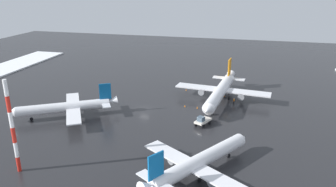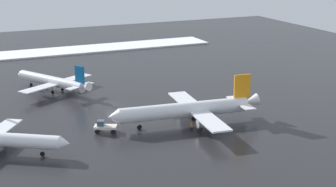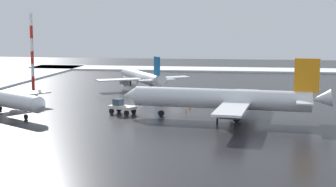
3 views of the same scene
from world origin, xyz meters
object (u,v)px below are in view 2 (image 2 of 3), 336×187
airplane_far_rear (188,110)px  traffic_cone_near_nose (195,104)px  traffic_cone_mid_line (143,115)px  traffic_cone_wingtip_side (148,119)px  airplane_parked_portside (53,81)px  ground_crew_beside_wing (191,126)px  ground_crew_by_nose_gear (199,120)px  pushback_tug (104,126)px

airplane_far_rear → traffic_cone_near_nose: airplane_far_rear is taller
airplane_far_rear → traffic_cone_mid_line: (-9.13, -6.70, -3.02)m
traffic_cone_mid_line → traffic_cone_wingtip_side: size_ratio=1.00×
traffic_cone_near_nose → traffic_cone_wingtip_side: (6.01, -14.47, 0.00)m
airplane_far_rear → airplane_parked_portside: airplane_far_rear is taller
traffic_cone_wingtip_side → ground_crew_beside_wing: bearing=31.6°
airplane_far_rear → traffic_cone_wingtip_side: size_ratio=61.09×
ground_crew_beside_wing → traffic_cone_mid_line: size_ratio=3.11×
traffic_cone_mid_line → airplane_far_rear: bearing=36.3°
ground_crew_by_nose_gear → traffic_cone_wingtip_side: ground_crew_by_nose_gear is taller
pushback_tug → ground_crew_beside_wing: pushback_tug is taller
airplane_far_rear → ground_crew_beside_wing: 4.72m
traffic_cone_near_nose → traffic_cone_mid_line: size_ratio=1.00×
traffic_cone_mid_line → ground_crew_beside_wing: bearing=23.1°
ground_crew_by_nose_gear → traffic_cone_mid_line: 13.33m
airplane_far_rear → airplane_parked_portside: size_ratio=1.37×
traffic_cone_near_nose → traffic_cone_mid_line: (2.45, -14.19, 0.00)m
airplane_parked_portside → pushback_tug: (34.61, 3.36, -1.39)m
ground_crew_beside_wing → traffic_cone_mid_line: (-13.08, -5.58, -0.70)m
airplane_far_rear → traffic_cone_wingtip_side: airplane_far_rear is taller
ground_crew_by_nose_gear → airplane_far_rear: bearing=-42.2°
ground_crew_by_nose_gear → traffic_cone_near_nose: 13.59m
ground_crew_beside_wing → traffic_cone_near_nose: 17.77m
airplane_parked_portside → airplane_far_rear: bearing=178.8°
traffic_cone_near_nose → traffic_cone_mid_line: bearing=-80.2°
ground_crew_by_nose_gear → airplane_parked_portside: bearing=-78.1°
traffic_cone_wingtip_side → traffic_cone_mid_line: bearing=175.6°
airplane_far_rear → traffic_cone_mid_line: size_ratio=61.09×
ground_crew_by_nose_gear → traffic_cone_mid_line: bearing=-68.1°
pushback_tug → ground_crew_by_nose_gear: (3.43, 19.78, -0.31)m
airplane_far_rear → traffic_cone_mid_line: 11.72m
ground_crew_by_nose_gear → traffic_cone_near_nose: size_ratio=3.11×
pushback_tug → ground_crew_by_nose_gear: 20.08m
traffic_cone_wingtip_side → pushback_tug: bearing=-74.3°
pushback_tug → ground_crew_beside_wing: 17.81m
traffic_cone_near_nose → traffic_cone_wingtip_side: size_ratio=1.00×
traffic_cone_mid_line → traffic_cone_wingtip_side: 3.57m
traffic_cone_near_nose → traffic_cone_wingtip_side: same height
pushback_tug → traffic_cone_mid_line: bearing=-124.1°
pushback_tug → traffic_cone_near_nose: (-9.02, 25.19, -1.01)m
airplane_parked_portside → traffic_cone_wingtip_side: 34.67m
airplane_parked_portside → pushback_tug: bearing=154.8°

